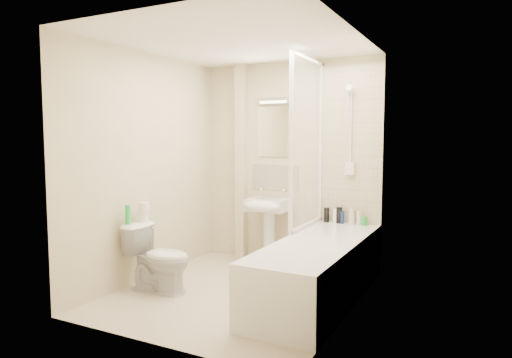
% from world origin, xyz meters
% --- Properties ---
extents(floor, '(2.50, 2.50, 0.00)m').
position_xyz_m(floor, '(0.00, 0.00, 0.00)').
color(floor, beige).
rests_on(floor, ground).
extents(wall_back, '(2.20, 0.02, 2.40)m').
position_xyz_m(wall_back, '(0.00, 1.25, 1.20)').
color(wall_back, beige).
rests_on(wall_back, ground).
extents(wall_left, '(0.02, 2.50, 2.40)m').
position_xyz_m(wall_left, '(-1.10, 0.00, 1.20)').
color(wall_left, beige).
rests_on(wall_left, ground).
extents(wall_right, '(0.02, 2.50, 2.40)m').
position_xyz_m(wall_right, '(1.10, 0.00, 1.20)').
color(wall_right, beige).
rests_on(wall_right, ground).
extents(ceiling, '(2.20, 2.50, 0.02)m').
position_xyz_m(ceiling, '(0.00, 0.00, 2.40)').
color(ceiling, white).
rests_on(ceiling, wall_back).
extents(tile_back, '(0.70, 0.01, 1.75)m').
position_xyz_m(tile_back, '(0.75, 1.24, 1.42)').
color(tile_back, beige).
rests_on(tile_back, wall_back).
extents(tile_right, '(0.01, 2.10, 1.75)m').
position_xyz_m(tile_right, '(1.09, 0.20, 1.42)').
color(tile_right, beige).
rests_on(tile_right, wall_right).
extents(pipe_boxing, '(0.12, 0.12, 2.40)m').
position_xyz_m(pipe_boxing, '(-0.62, 1.19, 1.20)').
color(pipe_boxing, beige).
rests_on(pipe_boxing, ground).
extents(splashback, '(0.60, 0.02, 0.30)m').
position_xyz_m(splashback, '(-0.18, 1.24, 1.03)').
color(splashback, beige).
rests_on(splashback, wall_back).
extents(mirror, '(0.46, 0.01, 0.60)m').
position_xyz_m(mirror, '(-0.18, 1.24, 1.58)').
color(mirror, white).
rests_on(mirror, wall_back).
extents(strip_light, '(0.42, 0.07, 0.07)m').
position_xyz_m(strip_light, '(-0.18, 1.22, 1.95)').
color(strip_light, silver).
rests_on(strip_light, wall_back).
extents(bathtub, '(0.70, 2.10, 0.55)m').
position_xyz_m(bathtub, '(0.75, 0.20, 0.29)').
color(bathtub, white).
rests_on(bathtub, ground).
extents(shower_screen, '(0.04, 0.92, 1.80)m').
position_xyz_m(shower_screen, '(0.40, 0.80, 1.45)').
color(shower_screen, white).
rests_on(shower_screen, bathtub).
extents(shower_fixture, '(0.10, 0.16, 0.99)m').
position_xyz_m(shower_fixture, '(0.75, 1.19, 1.55)').
color(shower_fixture, white).
rests_on(shower_fixture, wall_back).
extents(pedestal_sink, '(0.47, 0.45, 0.90)m').
position_xyz_m(pedestal_sink, '(-0.18, 1.01, 0.63)').
color(pedestal_sink, white).
rests_on(pedestal_sink, ground).
extents(bottle_black_a, '(0.06, 0.06, 0.17)m').
position_xyz_m(bottle_black_a, '(0.50, 1.16, 0.63)').
color(bottle_black_a, black).
rests_on(bottle_black_a, bathtub).
extents(bottle_white_a, '(0.05, 0.05, 0.16)m').
position_xyz_m(bottle_white_a, '(0.61, 1.16, 0.63)').
color(bottle_white_a, white).
rests_on(bottle_white_a, bathtub).
extents(bottle_black_b, '(0.07, 0.07, 0.18)m').
position_xyz_m(bottle_black_b, '(0.65, 1.16, 0.64)').
color(bottle_black_b, black).
rests_on(bottle_black_b, bathtub).
extents(bottle_blue, '(0.05, 0.05, 0.14)m').
position_xyz_m(bottle_blue, '(0.68, 1.16, 0.62)').
color(bottle_blue, navy).
rests_on(bottle_blue, bathtub).
extents(bottle_cream, '(0.07, 0.07, 0.17)m').
position_xyz_m(bottle_cream, '(0.79, 1.16, 0.64)').
color(bottle_cream, beige).
rests_on(bottle_cream, bathtub).
extents(bottle_white_b, '(0.05, 0.05, 0.15)m').
position_xyz_m(bottle_white_b, '(0.88, 1.16, 0.62)').
color(bottle_white_b, silver).
rests_on(bottle_white_b, bathtub).
extents(bottle_green, '(0.07, 0.07, 0.09)m').
position_xyz_m(bottle_green, '(0.93, 1.16, 0.60)').
color(bottle_green, green).
rests_on(bottle_green, bathtub).
extents(toilet, '(0.44, 0.69, 0.66)m').
position_xyz_m(toilet, '(-0.72, -0.30, 0.33)').
color(toilet, white).
rests_on(toilet, ground).
extents(toilet_roll_lower, '(0.11, 0.11, 0.11)m').
position_xyz_m(toilet_roll_lower, '(-0.98, -0.23, 0.72)').
color(toilet_roll_lower, white).
rests_on(toilet_roll_lower, toilet).
extents(toilet_roll_upper, '(0.11, 0.11, 0.09)m').
position_xyz_m(toilet_roll_upper, '(-0.94, -0.25, 0.82)').
color(toilet_roll_upper, white).
rests_on(toilet_roll_upper, toilet_roll_lower).
extents(green_bottle, '(0.05, 0.05, 0.19)m').
position_xyz_m(green_bottle, '(-1.00, -0.42, 0.76)').
color(green_bottle, green).
rests_on(green_bottle, toilet).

